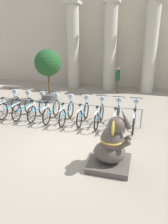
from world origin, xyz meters
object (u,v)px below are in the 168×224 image
elephant_statue (111,147)px  bicycle_2 (38,108)px  bicycle_4 (67,112)px  bicycle_1 (23,107)px  bicycle_7 (117,117)px  bicycle_8 (134,118)px  bicycle_6 (99,115)px  person_pedestrian (118,78)px  bicycle_3 (52,110)px  bicycle_0 (10,106)px  bicycle_5 (83,113)px  potted_tree (48,66)px

elephant_statue → bicycle_2: bearing=142.7°
bicycle_2 → bicycle_4: size_ratio=1.00×
bicycle_1 → bicycle_7: size_ratio=1.00×
bicycle_8 → bicycle_6: bearing=-178.3°
bicycle_7 → bicycle_2: bearing=179.4°
bicycle_7 → person_pedestrian: bearing=97.0°
bicycle_3 → elephant_statue: elephant_statue is taller
bicycle_0 → bicycle_5: size_ratio=1.00×
bicycle_7 → bicycle_8: 0.67m
bicycle_1 → bicycle_5: size_ratio=1.00×
bicycle_4 → potted_tree: 3.35m
bicycle_1 → elephant_statue: elephant_statue is taller
person_pedestrian → bicycle_3: bearing=-112.6°
bicycle_2 → bicycle_7: bearing=-0.6°
bicycle_0 → bicycle_2: bearing=0.6°
person_pedestrian → bicycle_6: bearing=-90.7°
bicycle_1 → bicycle_5: 2.67m
bicycle_3 → bicycle_5: size_ratio=1.00×
bicycle_6 → bicycle_4: bearing=-179.5°
person_pedestrian → potted_tree: (-3.23, -2.56, 0.90)m
bicycle_1 → bicycle_6: bearing=-0.5°
bicycle_8 → elephant_statue: bearing=-99.7°
bicycle_7 → potted_tree: 4.74m
bicycle_5 → bicycle_1: bearing=-179.7°
elephant_statue → potted_tree: 6.60m
bicycle_2 → bicycle_8: 4.00m
bicycle_6 → potted_tree: 4.22m
bicycle_5 → bicycle_4: bearing=-175.2°
bicycle_1 → bicycle_5: (2.67, 0.01, 0.00)m
bicycle_8 → bicycle_2: bearing=179.8°
bicycle_3 → potted_tree: (-1.17, 2.39, 1.41)m
bicycle_2 → bicycle_8: bearing=-0.2°
bicycle_1 → person_pedestrian: 6.01m
elephant_statue → bicycle_5: bearing=119.8°
bicycle_4 → person_pedestrian: person_pedestrian is taller
bicycle_6 → person_pedestrian: size_ratio=1.09×
bicycle_0 → person_pedestrian: size_ratio=1.09×
bicycle_0 → bicycle_1: (0.67, -0.01, 0.00)m
bicycle_0 → bicycle_6: size_ratio=1.00×
bicycle_3 → bicycle_7: bearing=-0.1°
bicycle_1 → bicycle_6: same height
bicycle_2 → bicycle_8: (4.00, -0.01, 0.00)m
bicycle_6 → bicycle_8: size_ratio=1.00×
bicycle_1 → person_pedestrian: bearing=55.5°
bicycle_2 → potted_tree: size_ratio=0.64×
bicycle_3 → bicycle_6: 2.00m
bicycle_2 → person_pedestrian: (2.73, 4.92, 0.51)m
bicycle_8 → person_pedestrian: bearing=104.5°
bicycle_2 → bicycle_4: (1.33, -0.06, 0.00)m
bicycle_2 → potted_tree: bearing=102.1°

